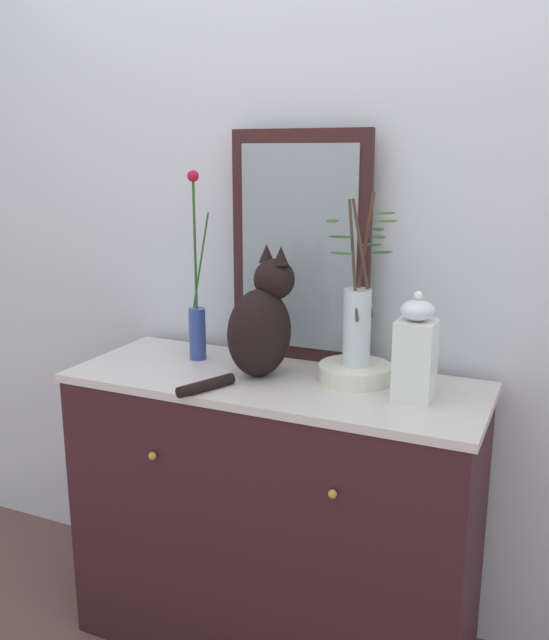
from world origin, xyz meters
TOP-DOWN VIEW (x-y plane):
  - ground_plane at (0.00, 0.00)m, footprint 6.00×6.00m
  - wall_back at (0.00, 0.32)m, footprint 4.40×0.08m
  - sideboard at (0.00, -0.00)m, footprint 1.25×0.50m
  - mirror_leaning at (-0.01, 0.22)m, footprint 0.46×0.03m
  - cat_sitting at (-0.05, 0.01)m, footprint 0.25×0.41m
  - vase_slim_green at (-0.31, 0.08)m, footprint 0.08×0.05m
  - bowl_porcelain at (0.23, 0.08)m, footprint 0.22×0.22m
  - vase_glass_clear at (0.23, 0.08)m, footprint 0.22×0.18m
  - jar_lidded_porcelain at (0.42, 0.00)m, footprint 0.10×0.10m

SIDE VIEW (x-z plane):
  - ground_plane at x=0.00m, z-range 0.00..0.00m
  - sideboard at x=0.00m, z-range 0.00..0.91m
  - bowl_porcelain at x=0.23m, z-range 0.91..0.95m
  - jar_lidded_porcelain at x=0.42m, z-range 0.89..1.19m
  - vase_slim_green at x=-0.31m, z-range 0.74..1.35m
  - cat_sitting at x=-0.05m, z-range 0.87..1.27m
  - vase_glass_clear at x=0.23m, z-range 0.85..1.35m
  - mirror_leaning at x=-0.01m, z-range 0.91..1.63m
  - wall_back at x=0.00m, z-range 0.00..2.60m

